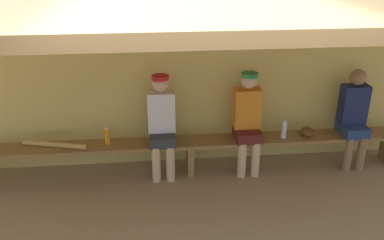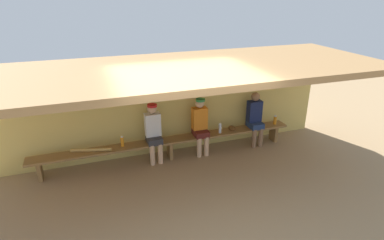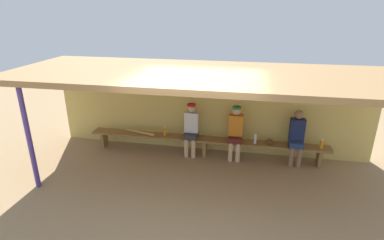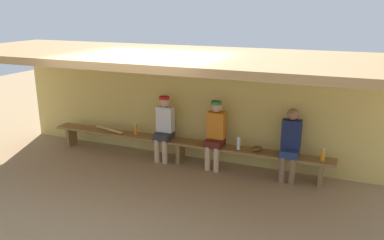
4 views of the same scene
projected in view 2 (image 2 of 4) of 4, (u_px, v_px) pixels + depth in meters
ground_plane at (192, 195)px, 6.07m from camera, size 24.00×24.00×0.00m
back_wall at (164, 107)px, 7.39m from camera, size 8.00×0.20×2.20m
dugout_roof at (179, 70)px, 5.81m from camera, size 8.00×2.80×0.12m
bench at (170, 142)px, 7.27m from camera, size 6.00×0.36×0.46m
player_in_white at (200, 124)px, 7.36m from camera, size 0.34×0.42×1.34m
player_in_blue at (153, 130)px, 7.03m from camera, size 0.34×0.42×1.34m
player_with_sunglasses at (255, 117)px, 7.80m from camera, size 0.34×0.42×1.34m
water_bottle_orange at (220, 128)px, 7.54m from camera, size 0.07×0.07×0.25m
water_bottle_green at (122, 142)px, 6.90m from camera, size 0.07×0.07×0.24m
water_bottle_blue at (275, 120)px, 8.03m from camera, size 0.08×0.08×0.23m
baseball_glove_dark_brown at (232, 128)px, 7.72m from camera, size 0.22×0.27×0.09m
baseball_bat at (91, 150)px, 6.72m from camera, size 0.83×0.28×0.07m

